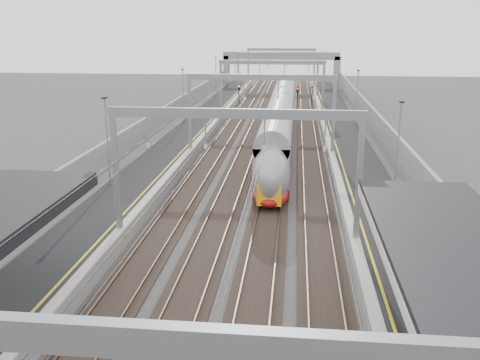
# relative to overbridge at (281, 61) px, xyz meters

# --- Properties ---
(platform_left) EXTENTS (4.00, 120.00, 1.00)m
(platform_left) POSITION_rel_overbridge_xyz_m (-8.00, -55.00, -4.81)
(platform_left) COLOR black
(platform_left) RESTS_ON ground
(platform_right) EXTENTS (4.00, 120.00, 1.00)m
(platform_right) POSITION_rel_overbridge_xyz_m (8.00, -55.00, -4.81)
(platform_right) COLOR black
(platform_right) RESTS_ON ground
(tracks) EXTENTS (11.40, 140.00, 0.20)m
(tracks) POSITION_rel_overbridge_xyz_m (0.00, -55.00, -5.26)
(tracks) COLOR black
(tracks) RESTS_ON ground
(overhead_line) EXTENTS (13.00, 140.00, 6.60)m
(overhead_line) POSITION_rel_overbridge_xyz_m (0.00, -48.38, 0.83)
(overhead_line) COLOR gray
(overhead_line) RESTS_ON platform_left
(overbridge) EXTENTS (22.00, 2.20, 6.90)m
(overbridge) POSITION_rel_overbridge_xyz_m (0.00, 0.00, 0.00)
(overbridge) COLOR slate
(overbridge) RESTS_ON ground
(wall_left) EXTENTS (0.30, 120.00, 3.20)m
(wall_left) POSITION_rel_overbridge_xyz_m (-11.20, -55.00, -3.71)
(wall_left) COLOR slate
(wall_left) RESTS_ON ground
(wall_right) EXTENTS (0.30, 120.00, 3.20)m
(wall_right) POSITION_rel_overbridge_xyz_m (11.20, -55.00, -3.71)
(wall_right) COLOR slate
(wall_right) RESTS_ON ground
(train) EXTENTS (2.50, 45.63, 3.97)m
(train) POSITION_rel_overbridge_xyz_m (1.50, -50.86, -3.35)
(train) COLOR #9D130E
(train) RESTS_ON ground
(signal_green) EXTENTS (0.32, 0.32, 3.48)m
(signal_green) POSITION_rel_overbridge_xyz_m (-5.20, -27.09, -2.89)
(signal_green) COLOR black
(signal_green) RESTS_ON ground
(signal_red_near) EXTENTS (0.32, 0.32, 3.48)m
(signal_red_near) POSITION_rel_overbridge_xyz_m (3.20, -29.48, -2.89)
(signal_red_near) COLOR black
(signal_red_near) RESTS_ON ground
(signal_red_far) EXTENTS (0.32, 0.32, 3.48)m
(signal_red_far) POSITION_rel_overbridge_xyz_m (5.40, -24.12, -2.89)
(signal_red_far) COLOR black
(signal_red_far) RESTS_ON ground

